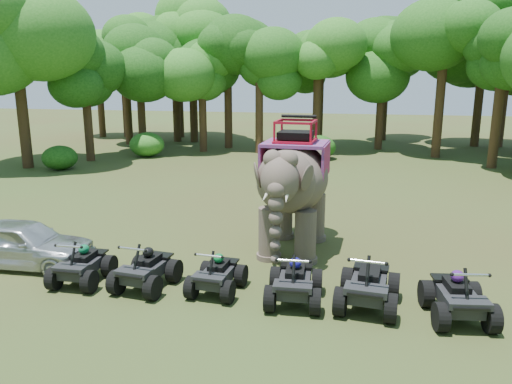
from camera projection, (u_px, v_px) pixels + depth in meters
The scene contains 30 objects.
ground at pixel (247, 270), 13.55m from camera, with size 110.00×110.00×0.00m, color #47381E.
elephant at pixel (294, 185), 14.74m from camera, with size 2.09×4.74×3.98m, color brown, non-canonical shape.
parked_car at pixel (22, 243), 13.71m from camera, with size 1.56×3.87×1.32m, color silver.
atv_0 at pixel (82, 260), 12.62m from camera, with size 1.17×1.61×1.19m, color black, non-canonical shape.
atv_1 at pixel (146, 264), 12.31m from camera, with size 1.22×1.68×1.24m, color black, non-canonical shape.
atv_2 at pixel (217, 270), 12.08m from camera, with size 1.13×1.55×1.15m, color black, non-canonical shape.
atv_3 at pixel (295, 276), 11.53m from camera, with size 1.25×1.72×1.27m, color black, non-canonical shape.
atv_4 at pixel (369, 279), 11.27m from camera, with size 1.34×1.84×1.36m, color black, non-canonical shape.
atv_5 at pixel (459, 291), 10.73m from camera, with size 1.27×1.74×1.29m, color black, non-canonical shape.
tree_0 at pixel (320, 93), 36.28m from camera, with size 5.29×5.29×7.56m, color #195114, non-canonical shape.
tree_1 at pixel (381, 95), 34.23m from camera, with size 5.26×5.26×7.52m, color #195114, non-canonical shape.
tree_2 at pixel (441, 87), 30.72m from camera, with size 6.13×6.13×8.75m, color #195114, non-canonical shape.
tree_3 at pixel (499, 100), 27.31m from camera, with size 5.30×5.30×7.58m, color #195114, non-canonical shape.
tree_27 at pixel (19, 79), 27.11m from camera, with size 6.86×6.86×9.79m, color #195114, non-canonical shape.
tree_28 at pixel (87, 103), 29.71m from camera, with size 4.84×4.84×6.91m, color #195114, non-canonical shape.
tree_29 at pixel (141, 97), 33.22m from camera, with size 5.13×5.13×7.33m, color #195114, non-canonical shape.
tree_30 at pixel (202, 100), 33.27m from camera, with size 4.90×4.90×6.99m, color #195114, non-canonical shape.
tree_31 at pixel (259, 99), 32.72m from camera, with size 4.98×4.98×7.11m, color #195114, non-canonical shape.
tree_32 at pixel (175, 78), 38.00m from camera, with size 6.84×6.84×9.77m, color #195114, non-canonical shape.
tree_33 at pixel (193, 73), 37.76m from camera, with size 7.26×7.26×10.37m, color #195114, non-canonical shape.
tree_34 at pixel (179, 87), 40.78m from camera, with size 5.75×5.75×8.21m, color #195114, non-canonical shape.
tree_35 at pixel (317, 92), 33.18m from camera, with size 5.60×5.60×8.00m, color #195114, non-canonical shape.
tree_36 at pixel (481, 78), 35.40m from camera, with size 6.82×6.82×9.75m, color #195114, non-canonical shape.
tree_37 at pixel (100, 88), 41.01m from camera, with size 5.61×5.61×8.02m, color #195114, non-canonical shape.
tree_38 at pixel (385, 78), 38.87m from camera, with size 6.80×6.80×9.72m, color #195114, non-canonical shape.
tree_39 at pixel (126, 87), 36.61m from camera, with size 5.91×5.91×8.44m, color #195114, non-canonical shape.
tree_40 at pixel (202, 84), 41.41m from camera, with size 6.08×6.08×8.69m, color #195114, non-canonical shape.
tree_43 at pixel (228, 89), 34.79m from camera, with size 5.81×5.81×8.30m, color #195114, non-canonical shape.
tree_45 at pixel (505, 88), 35.20m from camera, with size 5.89×5.89×8.42m, color #195114, non-canonical shape.
tree_46 at pixel (124, 83), 41.05m from camera, with size 6.20×6.20×8.85m, color #195114, non-canonical shape.
Camera 1 is at (2.75, -12.39, 5.21)m, focal length 35.00 mm.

